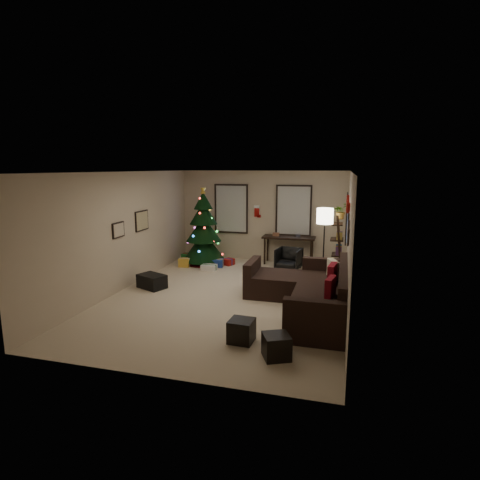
{
  "coord_description": "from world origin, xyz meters",
  "views": [
    {
      "loc": [
        2.38,
        -7.86,
        2.79
      ],
      "look_at": [
        0.1,
        0.6,
        1.15
      ],
      "focal_mm": 29.05,
      "sensor_mm": 36.0,
      "label": 1
    }
  ],
  "objects_px": {
    "sofa": "(310,293)",
    "bookshelf": "(339,250)",
    "desk_chair": "(289,259)",
    "christmas_tree": "(204,232)",
    "desk": "(289,240)"
  },
  "relations": [
    {
      "from": "sofa",
      "to": "bookshelf",
      "type": "xyz_separation_m",
      "value": [
        0.5,
        1.95,
        0.51
      ]
    },
    {
      "from": "desk_chair",
      "to": "bookshelf",
      "type": "height_order",
      "value": "bookshelf"
    },
    {
      "from": "christmas_tree",
      "to": "desk",
      "type": "height_order",
      "value": "christmas_tree"
    },
    {
      "from": "sofa",
      "to": "desk_chair",
      "type": "distance_m",
      "value": 2.99
    },
    {
      "from": "desk",
      "to": "christmas_tree",
      "type": "bearing_deg",
      "value": -165.21
    },
    {
      "from": "christmas_tree",
      "to": "bookshelf",
      "type": "xyz_separation_m",
      "value": [
        3.83,
        -0.94,
        -0.13
      ]
    },
    {
      "from": "desk_chair",
      "to": "sofa",
      "type": "bearing_deg",
      "value": -64.28
    },
    {
      "from": "sofa",
      "to": "desk",
      "type": "height_order",
      "value": "sofa"
    },
    {
      "from": "desk",
      "to": "desk_chair",
      "type": "xyz_separation_m",
      "value": [
        0.1,
        -0.65,
        -0.42
      ]
    },
    {
      "from": "bookshelf",
      "to": "desk_chair",
      "type": "bearing_deg",
      "value": 145.27
    },
    {
      "from": "sofa",
      "to": "bookshelf",
      "type": "distance_m",
      "value": 2.08
    },
    {
      "from": "sofa",
      "to": "bookshelf",
      "type": "height_order",
      "value": "bookshelf"
    },
    {
      "from": "sofa",
      "to": "bookshelf",
      "type": "relative_size",
      "value": 1.86
    },
    {
      "from": "desk",
      "to": "bookshelf",
      "type": "distance_m",
      "value": 2.13
    },
    {
      "from": "desk_chair",
      "to": "bookshelf",
      "type": "xyz_separation_m",
      "value": [
        1.34,
        -0.93,
        0.51
      ]
    }
  ]
}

